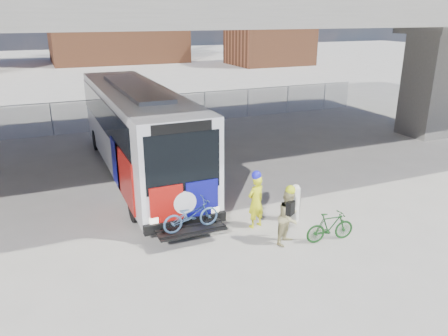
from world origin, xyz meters
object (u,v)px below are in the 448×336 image
bus (137,124)px  cyclist_hivis (256,200)px  cyclist_tan (289,216)px  bollard (295,201)px  bike_parked (330,227)px

bus → cyclist_hivis: bearing=-70.7°
cyclist_tan → cyclist_hivis: bearing=75.3°
bus → bollard: (3.58, -6.43, -1.44)m
bus → bollard: size_ratio=10.35×
bus → bike_parked: bearing=-64.7°
bollard → cyclist_tan: (-0.96, -1.21, 0.18)m
bus → cyclist_hivis: size_ratio=6.90×
bus → bike_parked: (3.80, -8.02, -1.65)m
bus → bike_parked: bus is taller
bollard → cyclist_hivis: 1.38m
cyclist_hivis → bus: bearing=-87.3°
bollard → cyclist_hivis: bearing=175.9°
cyclist_tan → bollard: bearing=19.8°
bus → bike_parked: size_ratio=8.47×
bollard → cyclist_hivis: size_ratio=0.67×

